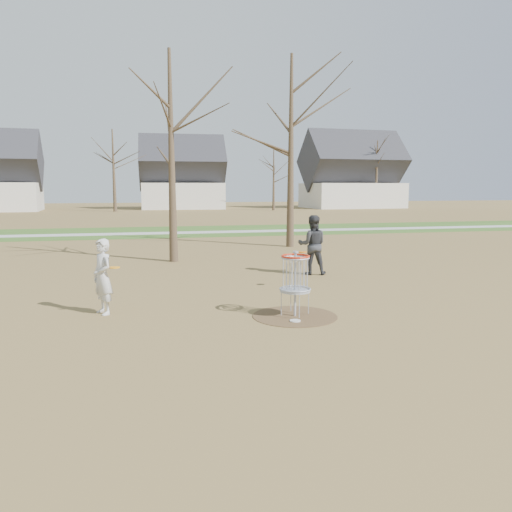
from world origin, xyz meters
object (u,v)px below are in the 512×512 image
(player_standing, at_px, (103,277))
(player_throwing, at_px, (312,245))
(disc_golf_basket, at_px, (295,274))
(disc_grounded, at_px, (295,321))

(player_standing, relative_size, player_throwing, 0.88)
(player_standing, bearing_deg, disc_golf_basket, 44.80)
(disc_golf_basket, bearing_deg, player_standing, 164.35)
(player_standing, bearing_deg, player_throwing, 92.13)
(player_standing, distance_m, disc_golf_basket, 4.10)
(player_throwing, bearing_deg, disc_golf_basket, 81.70)
(disc_grounded, xyz_separation_m, disc_golf_basket, (0.12, 0.41, 0.89))
(player_standing, height_order, disc_golf_basket, player_standing)
(player_throwing, bearing_deg, player_standing, 46.51)
(player_standing, xyz_separation_m, disc_grounded, (3.83, -1.52, -0.79))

